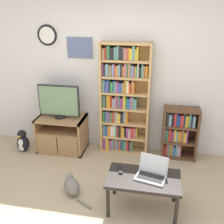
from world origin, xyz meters
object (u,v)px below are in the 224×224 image
at_px(penguin_figurine, 23,142).
at_px(bookshelf_tall, 123,100).
at_px(laptop, 152,172).
at_px(cat, 71,185).
at_px(bookshelf_short, 178,132).
at_px(remote_near_laptop, 120,170).
at_px(coffee_table, 143,181).
at_px(television, 59,102).
at_px(tv_stand, 62,134).

bearing_deg(penguin_figurine, bookshelf_tall, 12.15).
relative_size(laptop, cat, 0.79).
xyz_separation_m(bookshelf_short, remote_near_laptop, (-0.75, -1.27, 0.03)).
xyz_separation_m(bookshelf_tall, cat, (-0.49, -1.25, -0.81)).
distance_m(laptop, penguin_figurine, 2.45).
xyz_separation_m(bookshelf_short, cat, (-1.41, -1.23, -0.33)).
distance_m(remote_near_laptop, penguin_figurine, 2.08).
bearing_deg(remote_near_laptop, laptop, 157.82).
distance_m(coffee_table, cat, 1.01).
bearing_deg(television, laptop, -36.20).
relative_size(television, bookshelf_tall, 0.37).
bearing_deg(television, bookshelf_short, 4.58).
height_order(bookshelf_tall, laptop, bookshelf_tall).
height_order(coffee_table, penguin_figurine, coffee_table).
height_order(bookshelf_short, penguin_figurine, bookshelf_short).
distance_m(bookshelf_short, remote_near_laptop, 1.48).
height_order(coffee_table, laptop, laptop).
relative_size(tv_stand, remote_near_laptop, 4.78).
xyz_separation_m(tv_stand, television, (-0.01, -0.00, 0.58)).
bearing_deg(television, remote_near_laptop, -42.90).
distance_m(remote_near_laptop, cat, 0.75).
bearing_deg(bookshelf_short, remote_near_laptop, -120.70).
bearing_deg(bookshelf_tall, remote_near_laptop, -82.43).
xyz_separation_m(television, penguin_figurine, (-0.64, -0.18, -0.71)).
height_order(television, bookshelf_short, television).
relative_size(bookshelf_short, penguin_figurine, 2.17).
distance_m(bookshelf_tall, cat, 1.57).
bearing_deg(remote_near_laptop, penguin_figurine, -42.26).
relative_size(bookshelf_short, remote_near_laptop, 5.17).
xyz_separation_m(bookshelf_tall, remote_near_laptop, (0.17, -1.29, -0.46)).
xyz_separation_m(tv_stand, penguin_figurine, (-0.65, -0.19, -0.13)).
bearing_deg(cat, bookshelf_short, 2.60).
height_order(remote_near_laptop, cat, remote_near_laptop).
xyz_separation_m(television, cat, (0.54, -1.08, -0.77)).
bearing_deg(coffee_table, remote_near_laptop, 164.21).
height_order(tv_stand, cat, tv_stand).
xyz_separation_m(tv_stand, remote_near_laptop, (1.19, -1.12, 0.16)).
distance_m(bookshelf_tall, laptop, 1.50).
xyz_separation_m(laptop, remote_near_laptop, (-0.39, 0.05, -0.05)).
bearing_deg(coffee_table, television, 141.29).
relative_size(bookshelf_short, laptop, 2.17).
bearing_deg(bookshelf_short, tv_stand, -175.55).
distance_m(bookshelf_short, laptop, 1.37).
bearing_deg(tv_stand, remote_near_laptop, -43.17).
height_order(coffee_table, cat, coffee_table).
bearing_deg(laptop, television, 157.08).
xyz_separation_m(tv_stand, bookshelf_tall, (1.02, 0.17, 0.62)).
bearing_deg(coffee_table, cat, 172.80).
bearing_deg(bookshelf_short, cat, -138.93).
relative_size(tv_stand, bookshelf_tall, 0.43).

